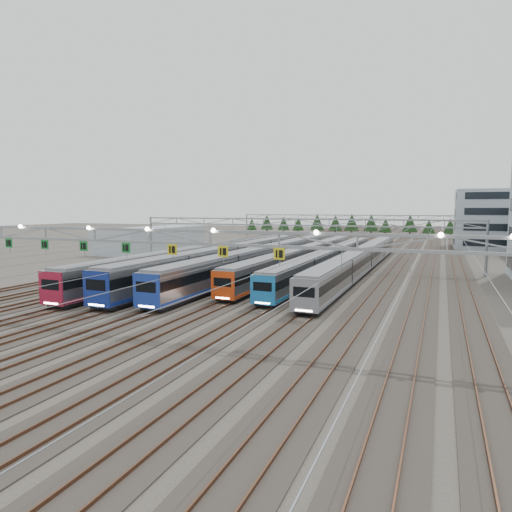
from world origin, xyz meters
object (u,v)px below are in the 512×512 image
at_px(train_e, 331,259).
at_px(train_f, 363,259).
at_px(train_a, 212,256).
at_px(west_shed, 154,239).
at_px(gantry_near, 148,239).
at_px(train_d, 305,257).
at_px(depot_bldg_north, 506,219).
at_px(train_b, 229,259).
at_px(train_c, 275,256).
at_px(gantry_mid, 295,228).
at_px(gantry_far, 348,221).

relative_size(train_e, train_f, 0.90).
xyz_separation_m(train_a, west_shed, (-26.99, 23.31, 0.53)).
bearing_deg(gantry_near, train_d, 86.56).
bearing_deg(depot_bldg_north, gantry_near, -111.67).
bearing_deg(train_f, train_b, -153.79).
relative_size(train_c, train_d, 1.16).
height_order(train_e, gantry_mid, gantry_mid).
distance_m(train_b, west_shed, 41.17).
xyz_separation_m(train_f, depot_bldg_north, (24.69, 52.52, 4.98)).
bearing_deg(train_f, gantry_far, 103.44).
distance_m(train_e, depot_bldg_north, 61.71).
height_order(train_a, train_f, train_a).
distance_m(train_b, train_e, 15.33).
bearing_deg(train_b, train_f, 26.21).
xyz_separation_m(train_c, train_f, (13.50, 1.49, -0.15)).
distance_m(train_c, depot_bldg_north, 66.33).
height_order(train_c, train_d, train_c).
bearing_deg(gantry_near, train_a, 109.08).
bearing_deg(gantry_mid, train_d, -39.72).
distance_m(train_f, depot_bldg_north, 58.25).
bearing_deg(west_shed, depot_bldg_north, 25.18).
bearing_deg(train_e, depot_bldg_north, 61.66).
height_order(train_d, depot_bldg_north, depot_bldg_north).
bearing_deg(train_c, gantry_near, -86.55).
relative_size(train_d, west_shed, 1.96).
relative_size(train_b, train_c, 0.82).
distance_m(train_a, train_d, 14.71).
relative_size(train_a, gantry_near, 1.14).
xyz_separation_m(gantry_near, depot_bldg_north, (35.99, 90.58, -0.14)).
bearing_deg(train_c, west_shed, 151.99).
bearing_deg(depot_bldg_north, train_d, -122.78).
bearing_deg(gantry_far, train_b, -96.88).
relative_size(train_c, gantry_near, 1.21).
bearing_deg(train_e, train_c, 179.28).
bearing_deg(gantry_near, train_b, 102.93).
bearing_deg(west_shed, gantry_mid, -22.17).
relative_size(train_d, depot_bldg_north, 2.67).
bearing_deg(gantry_far, gantry_mid, -90.00).
bearing_deg(gantry_near, depot_bldg_north, 68.33).
distance_m(train_d, gantry_mid, 5.33).
relative_size(train_a, west_shed, 2.14).
height_order(train_e, depot_bldg_north, depot_bldg_north).
height_order(depot_bldg_north, west_shed, depot_bldg_north).
xyz_separation_m(train_c, gantry_near, (2.20, -36.56, 4.97)).
relative_size(train_c, gantry_mid, 1.21).
height_order(train_e, west_shed, west_shed).
bearing_deg(train_d, train_b, -134.81).
bearing_deg(gantry_far, depot_bldg_north, 8.63).
bearing_deg(gantry_near, gantry_mid, 89.93).
xyz_separation_m(gantry_far, west_shed, (-38.24, -29.41, -3.75)).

